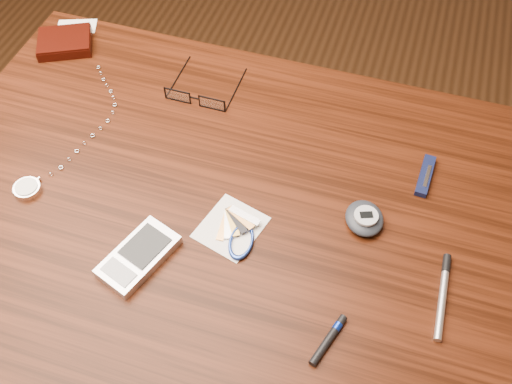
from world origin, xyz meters
TOP-DOWN VIEW (x-y plane):
  - ground at (0.00, 0.00)m, footprint 3.80×3.80m
  - desk at (0.00, 0.00)m, footprint 1.00×0.70m
  - wallet_and_card at (-0.42, 0.26)m, footprint 0.13×0.15m
  - eyeglasses at (-0.12, 0.19)m, footprint 0.12×0.12m
  - pocket_watch at (-0.30, -0.06)m, footprint 0.09×0.32m
  - pda_phone at (-0.09, -0.13)m, footprint 0.10×0.13m
  - pedometer at (0.21, 0.03)m, footprint 0.08×0.08m
  - notepad_keys at (0.03, -0.05)m, footprint 0.11×0.11m
  - pocket_knife at (0.29, 0.14)m, footprint 0.02×0.08m
  - silver_pen at (0.34, -0.05)m, footprint 0.01×0.13m
  - black_blue_pen at (0.20, -0.17)m, footprint 0.04×0.08m

SIDE VIEW (x-z plane):
  - ground at x=0.00m, z-range 0.00..0.00m
  - desk at x=0.00m, z-range 0.27..1.02m
  - notepad_keys at x=0.03m, z-range 0.75..0.76m
  - pocket_knife at x=0.29m, z-range 0.75..0.76m
  - silver_pen at x=0.34m, z-range 0.75..0.76m
  - black_blue_pen at x=0.20m, z-range 0.75..0.76m
  - pocket_watch at x=-0.30m, z-range 0.75..0.76m
  - pda_phone at x=-0.09m, z-range 0.75..0.77m
  - wallet_and_card at x=-0.42m, z-range 0.75..0.77m
  - eyeglasses at x=-0.12m, z-range 0.75..0.77m
  - pedometer at x=0.21m, z-range 0.75..0.78m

